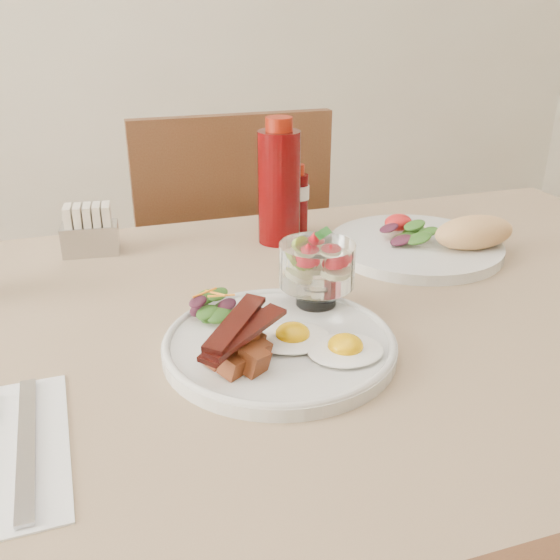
{
  "coord_description": "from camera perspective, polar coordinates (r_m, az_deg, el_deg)",
  "views": [
    {
      "loc": [
        -0.3,
        -0.69,
        1.14
      ],
      "look_at": [
        -0.08,
        -0.01,
        0.82
      ],
      "focal_mm": 40.0,
      "sensor_mm": 36.0,
      "label": 1
    }
  ],
  "objects": [
    {
      "name": "main_plate",
      "position": [
        0.75,
        -0.05,
        -6.02
      ],
      "size": [
        0.28,
        0.28,
        0.02
      ],
      "primitive_type": "cylinder",
      "color": "silver",
      "rests_on": "table"
    },
    {
      "name": "second_plate",
      "position": [
        1.07,
        13.46,
        3.45
      ],
      "size": [
        0.29,
        0.29,
        0.07
      ],
      "rotation": [
        0.0,
        0.0,
        -0.14
      ],
      "color": "silver",
      "rests_on": "table"
    },
    {
      "name": "sugar_caddy",
      "position": [
        1.08,
        -17.0,
        4.18
      ],
      "size": [
        0.1,
        0.06,
        0.08
      ],
      "rotation": [
        0.0,
        0.0,
        -0.11
      ],
      "color": "#AFAEB3",
      "rests_on": "table"
    },
    {
      "name": "fruit_cup",
      "position": [
        0.81,
        3.38,
        1.36
      ],
      "size": [
        0.1,
        0.1,
        0.1
      ],
      "rotation": [
        0.0,
        0.0,
        0.17
      ],
      "color": "white",
      "rests_on": "main_plate"
    },
    {
      "name": "fried_eggs",
      "position": [
        0.73,
        3.54,
        -5.68
      ],
      "size": [
        0.15,
        0.13,
        0.02
      ],
      "rotation": [
        0.0,
        0.0,
        -0.11
      ],
      "color": "white",
      "rests_on": "main_plate"
    },
    {
      "name": "bacon_potato_pile",
      "position": [
        0.69,
        -3.54,
        -5.88
      ],
      "size": [
        0.11,
        0.11,
        0.05
      ],
      "rotation": [
        0.0,
        0.0,
        0.29
      ],
      "color": "brown",
      "rests_on": "main_plate"
    },
    {
      "name": "side_salad",
      "position": [
        0.8,
        -6.13,
        -2.5
      ],
      "size": [
        0.06,
        0.06,
        0.04
      ],
      "rotation": [
        0.0,
        0.0,
        -0.01
      ],
      "color": "#1D4512",
      "rests_on": "main_plate"
    },
    {
      "name": "table",
      "position": [
        0.89,
        4.72,
        -8.24
      ],
      "size": [
        1.33,
        0.88,
        0.75
      ],
      "color": "brown",
      "rests_on": "ground"
    },
    {
      "name": "chair_far",
      "position": [
        1.51,
        -4.96,
        0.22
      ],
      "size": [
        0.42,
        0.42,
        0.93
      ],
      "color": "brown",
      "rests_on": "ground"
    },
    {
      "name": "ketchup_bottle",
      "position": [
        1.07,
        -0.09,
        8.66
      ],
      "size": [
        0.09,
        0.09,
        0.21
      ],
      "rotation": [
        0.0,
        0.0,
        -0.25
      ],
      "color": "#4F0405",
      "rests_on": "table"
    },
    {
      "name": "napkin_cutlery",
      "position": [
        0.66,
        -24.19,
        -14.07
      ],
      "size": [
        0.13,
        0.23,
        0.01
      ],
      "rotation": [
        0.0,
        0.0,
        0.03
      ],
      "color": "white",
      "rests_on": "table"
    },
    {
      "name": "hot_sauce_bottle",
      "position": [
        1.12,
        1.76,
        7.33
      ],
      "size": [
        0.04,
        0.04,
        0.12
      ],
      "rotation": [
        0.0,
        0.0,
        -0.25
      ],
      "color": "#4F0405",
      "rests_on": "table"
    }
  ]
}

